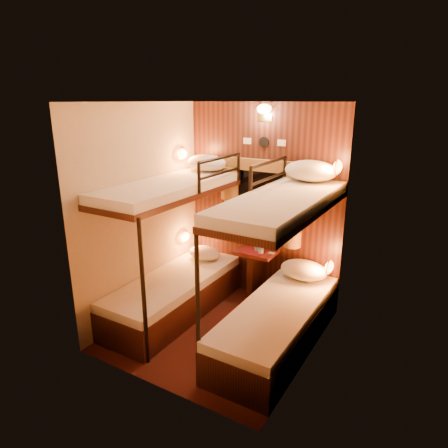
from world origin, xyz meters
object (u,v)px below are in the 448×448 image
Objects in this scene: table at (255,268)px; bottle_left at (257,244)px; bunk_left at (174,269)px; bunk_right at (278,296)px; bottle_right at (261,246)px.

bottle_left reaches higher than table.
bunk_left is 1.00× the size of bunk_right.
table is 2.92× the size of bottle_right.
bunk_right is 8.47× the size of bottle_right.
bunk_right is 9.02× the size of bottle_left.
bunk_right is 1.02m from bottle_left.
bottle_right is at bearing 126.68° from bunk_right.
bunk_left is 1.07m from bottle_right.
bunk_right is (1.30, 0.00, 0.00)m from bunk_left.
bottle_right is (0.10, -0.05, 0.33)m from table.
bunk_left is 8.47× the size of bottle_right.
bunk_right is at bearing -50.33° from table.
table is at bearing 155.17° from bottle_right.
bottle_right is at bearing -31.82° from bottle_left.
bottle_left is at bearing 0.55° from table.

